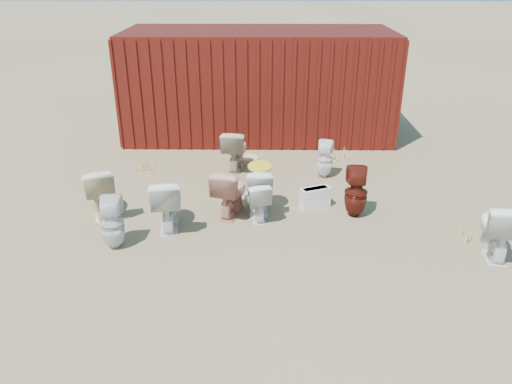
{
  "coord_description": "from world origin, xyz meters",
  "views": [
    {
      "loc": [
        0.09,
        -6.37,
        3.78
      ],
      "look_at": [
        0.0,
        0.6,
        0.55
      ],
      "focal_mm": 35.0,
      "sensor_mm": 36.0,
      "label": 1
    }
  ],
  "objects_px": {
    "toilet_front_maroon": "(356,193)",
    "toilet_front_e": "(497,228)",
    "shipping_container": "(259,84)",
    "toilet_front_a": "(167,202)",
    "toilet_back_yellowlid": "(260,189)",
    "toilet_back_beige_right": "(235,149)",
    "loose_tank": "(315,198)",
    "toilet_back_a": "(112,223)",
    "toilet_front_c": "(256,200)",
    "toilet_back_e": "(324,159)",
    "toilet_front_pink": "(230,191)",
    "toilet_back_beige_left": "(99,191)"
  },
  "relations": [
    {
      "from": "toilet_front_a",
      "to": "toilet_back_beige_left",
      "type": "relative_size",
      "value": 1.0
    },
    {
      "from": "toilet_front_c",
      "to": "toilet_front_pink",
      "type": "bearing_deg",
      "value": -35.79
    },
    {
      "from": "toilet_back_a",
      "to": "loose_tank",
      "type": "bearing_deg",
      "value": -163.64
    },
    {
      "from": "toilet_back_beige_left",
      "to": "toilet_back_beige_right",
      "type": "bearing_deg",
      "value": -159.23
    },
    {
      "from": "toilet_front_e",
      "to": "toilet_back_beige_right",
      "type": "xyz_separation_m",
      "value": [
        -3.79,
        3.17,
        -0.01
      ]
    },
    {
      "from": "loose_tank",
      "to": "toilet_back_a",
      "type": "bearing_deg",
      "value": -178.49
    },
    {
      "from": "toilet_front_e",
      "to": "toilet_back_e",
      "type": "bearing_deg",
      "value": -43.69
    },
    {
      "from": "toilet_front_a",
      "to": "toilet_front_c",
      "type": "bearing_deg",
      "value": -175.53
    },
    {
      "from": "toilet_back_beige_right",
      "to": "loose_tank",
      "type": "xyz_separation_m",
      "value": [
        1.42,
        -1.7,
        -0.24
      ]
    },
    {
      "from": "toilet_back_a",
      "to": "toilet_back_yellowlid",
      "type": "xyz_separation_m",
      "value": [
        2.1,
        1.23,
        -0.0
      ]
    },
    {
      "from": "toilet_front_maroon",
      "to": "toilet_front_e",
      "type": "relative_size",
      "value": 0.97
    },
    {
      "from": "toilet_back_yellowlid",
      "to": "loose_tank",
      "type": "height_order",
      "value": "toilet_back_yellowlid"
    },
    {
      "from": "toilet_front_pink",
      "to": "toilet_back_beige_right",
      "type": "bearing_deg",
      "value": -73.44
    },
    {
      "from": "toilet_front_e",
      "to": "shipping_container",
      "type": "bearing_deg",
      "value": -48.77
    },
    {
      "from": "toilet_front_c",
      "to": "loose_tank",
      "type": "distance_m",
      "value": 1.08
    },
    {
      "from": "toilet_front_a",
      "to": "toilet_back_yellowlid",
      "type": "distance_m",
      "value": 1.55
    },
    {
      "from": "toilet_back_a",
      "to": "toilet_back_beige_left",
      "type": "distance_m",
      "value": 1.14
    },
    {
      "from": "toilet_front_maroon",
      "to": "toilet_back_a",
      "type": "distance_m",
      "value": 3.79
    },
    {
      "from": "toilet_front_a",
      "to": "toilet_back_e",
      "type": "height_order",
      "value": "toilet_front_a"
    },
    {
      "from": "toilet_back_beige_left",
      "to": "toilet_back_beige_right",
      "type": "height_order",
      "value": "toilet_back_beige_left"
    },
    {
      "from": "toilet_front_maroon",
      "to": "shipping_container",
      "type": "bearing_deg",
      "value": -64.07
    },
    {
      "from": "toilet_front_e",
      "to": "toilet_back_yellowlid",
      "type": "relative_size",
      "value": 1.1
    },
    {
      "from": "toilet_front_pink",
      "to": "loose_tank",
      "type": "xyz_separation_m",
      "value": [
        1.4,
        0.26,
        -0.23
      ]
    },
    {
      "from": "toilet_front_e",
      "to": "toilet_back_e",
      "type": "distance_m",
      "value": 3.48
    },
    {
      "from": "shipping_container",
      "to": "toilet_back_beige_right",
      "type": "relative_size",
      "value": 7.31
    },
    {
      "from": "toilet_front_a",
      "to": "toilet_front_c",
      "type": "relative_size",
      "value": 1.29
    },
    {
      "from": "toilet_front_c",
      "to": "toilet_back_e",
      "type": "distance_m",
      "value": 2.15
    },
    {
      "from": "toilet_back_beige_right",
      "to": "loose_tank",
      "type": "height_order",
      "value": "toilet_back_beige_right"
    },
    {
      "from": "toilet_front_a",
      "to": "toilet_back_a",
      "type": "distance_m",
      "value": 0.92
    },
    {
      "from": "toilet_front_c",
      "to": "loose_tank",
      "type": "relative_size",
      "value": 1.31
    },
    {
      "from": "toilet_front_e",
      "to": "toilet_back_beige_right",
      "type": "distance_m",
      "value": 4.94
    },
    {
      "from": "shipping_container",
      "to": "toilet_back_a",
      "type": "height_order",
      "value": "shipping_container"
    },
    {
      "from": "toilet_back_yellowlid",
      "to": "toilet_front_maroon",
      "type": "bearing_deg",
      "value": 172.3
    },
    {
      "from": "toilet_back_yellowlid",
      "to": "loose_tank",
      "type": "distance_m",
      "value": 0.96
    },
    {
      "from": "shipping_container",
      "to": "toilet_front_a",
      "type": "relative_size",
      "value": 7.09
    },
    {
      "from": "loose_tank",
      "to": "toilet_back_beige_right",
      "type": "bearing_deg",
      "value": 107.58
    },
    {
      "from": "shipping_container",
      "to": "toilet_back_yellowlid",
      "type": "bearing_deg",
      "value": -89.22
    },
    {
      "from": "toilet_front_maroon",
      "to": "toilet_front_c",
      "type": "bearing_deg",
      "value": 9.48
    },
    {
      "from": "toilet_front_maroon",
      "to": "toilet_front_e",
      "type": "height_order",
      "value": "toilet_front_e"
    },
    {
      "from": "toilet_front_e",
      "to": "loose_tank",
      "type": "relative_size",
      "value": 1.7
    },
    {
      "from": "shipping_container",
      "to": "toilet_front_e",
      "type": "height_order",
      "value": "shipping_container"
    },
    {
      "from": "toilet_front_pink",
      "to": "toilet_back_yellowlid",
      "type": "height_order",
      "value": "toilet_front_pink"
    },
    {
      "from": "toilet_back_a",
      "to": "toilet_back_yellowlid",
      "type": "height_order",
      "value": "toilet_back_a"
    },
    {
      "from": "toilet_front_pink",
      "to": "loose_tank",
      "type": "distance_m",
      "value": 1.44
    },
    {
      "from": "toilet_back_beige_right",
      "to": "loose_tank",
      "type": "distance_m",
      "value": 2.23
    },
    {
      "from": "toilet_back_beige_right",
      "to": "toilet_front_c",
      "type": "bearing_deg",
      "value": 109.22
    },
    {
      "from": "toilet_front_e",
      "to": "loose_tank",
      "type": "bearing_deg",
      "value": -22.16
    },
    {
      "from": "shipping_container",
      "to": "loose_tank",
      "type": "height_order",
      "value": "shipping_container"
    },
    {
      "from": "toilet_front_pink",
      "to": "toilet_back_e",
      "type": "distance_m",
      "value": 2.32
    },
    {
      "from": "toilet_front_pink",
      "to": "toilet_back_beige_left",
      "type": "height_order",
      "value": "toilet_back_beige_left"
    }
  ]
}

